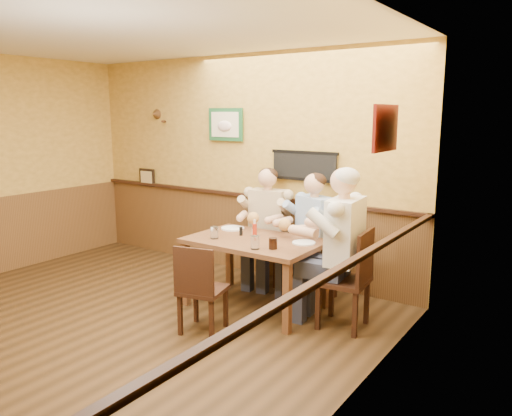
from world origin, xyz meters
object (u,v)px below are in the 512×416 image
at_px(diner_tan_shirt, 268,232).
at_px(water_glass_left, 214,233).
at_px(chair_right_end, 344,278).
at_px(chair_back_left, 268,247).
at_px(diner_white_elder, 344,257).
at_px(water_glass_mid, 255,243).
at_px(cola_tumbler, 273,243).
at_px(pepper_shaker, 241,231).
at_px(diner_blue_polo, 315,242).
at_px(salt_shaker, 253,233).
at_px(chair_back_right, 315,258).
at_px(chair_near_side, 203,288).
at_px(hot_sauce_bottle, 255,231).
at_px(dining_table, 255,248).

relative_size(diner_tan_shirt, water_glass_left, 9.91).
relative_size(chair_right_end, diner_tan_shirt, 0.77).
distance_m(chair_back_left, diner_white_elder, 1.52).
distance_m(water_glass_mid, cola_tumbler, 0.18).
bearing_deg(water_glass_mid, pepper_shaker, 139.89).
bearing_deg(diner_blue_polo, water_glass_mid, -77.60).
xyz_separation_m(diner_white_elder, water_glass_left, (-1.38, -0.27, 0.11)).
bearing_deg(diner_tan_shirt, diner_blue_polo, -18.55).
bearing_deg(diner_tan_shirt, chair_right_end, -37.44).
xyz_separation_m(chair_back_left, salt_shaker, (0.25, -0.68, 0.34)).
bearing_deg(diner_tan_shirt, chair_back_right, -18.55).
relative_size(diner_white_elder, cola_tumbler, 12.74).
bearing_deg(chair_right_end, chair_near_side, -56.80).
distance_m(diner_tan_shirt, water_glass_mid, 1.22).
bearing_deg(chair_back_left, salt_shaker, -79.29).
bearing_deg(hot_sauce_bottle, cola_tumbler, -29.83).
distance_m(chair_near_side, hot_sauce_bottle, 0.89).
bearing_deg(chair_back_left, dining_table, -76.52).
distance_m(chair_back_right, diner_blue_polo, 0.19).
relative_size(diner_blue_polo, diner_white_elder, 0.90).
relative_size(chair_near_side, water_glass_mid, 6.58).
xyz_separation_m(chair_near_side, diner_blue_polo, (0.43, 1.44, 0.20)).
relative_size(water_glass_mid, hot_sauce_bottle, 0.69).
distance_m(diner_blue_polo, hot_sauce_bottle, 0.78).
distance_m(dining_table, hot_sauce_bottle, 0.19).
relative_size(chair_near_side, diner_tan_shirt, 0.68).
relative_size(chair_near_side, diner_white_elder, 0.62).
distance_m(water_glass_left, water_glass_mid, 0.61).
distance_m(cola_tumbler, pepper_shaker, 0.64).
height_order(diner_tan_shirt, diner_blue_polo, diner_tan_shirt).
distance_m(diner_tan_shirt, cola_tumbler, 1.20).
bearing_deg(chair_right_end, water_glass_mid, -69.70).
distance_m(chair_back_left, salt_shaker, 0.80).
height_order(diner_blue_polo, diner_white_elder, diner_white_elder).
bearing_deg(chair_back_left, hot_sauce_bottle, -76.56).
relative_size(chair_near_side, water_glass_left, 6.76).
bearing_deg(pepper_shaker, water_glass_mid, -40.11).
bearing_deg(dining_table, chair_near_side, -93.89).
bearing_deg(diner_white_elder, pepper_shaker, -95.32).
height_order(chair_right_end, pepper_shaker, chair_right_end).
distance_m(diner_blue_polo, salt_shaker, 0.74).
distance_m(dining_table, diner_blue_polo, 0.75).
relative_size(cola_tumbler, hot_sauce_bottle, 0.58).
height_order(water_glass_mid, hot_sauce_bottle, hot_sauce_bottle).
bearing_deg(salt_shaker, chair_back_left, 110.37).
bearing_deg(water_glass_mid, chair_right_end, 25.74).
xyz_separation_m(chair_back_left, cola_tumbler, (0.69, -0.97, 0.36)).
relative_size(chair_right_end, chair_near_side, 1.13).
height_order(chair_right_end, water_glass_mid, chair_right_end).
xyz_separation_m(chair_back_left, water_glass_left, (-0.05, -0.97, 0.37)).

